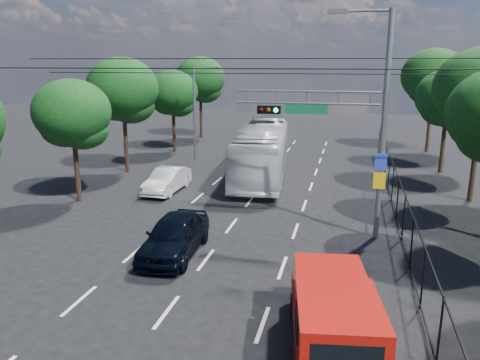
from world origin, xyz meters
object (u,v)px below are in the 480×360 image
(signal_mast, at_px, (354,117))
(navy_hatchback, at_px, (175,235))
(red_pickup, at_px, (333,316))
(white_van, at_px, (167,180))
(white_bus, at_px, (262,152))

(signal_mast, relative_size, navy_hatchback, 2.00)
(red_pickup, distance_m, navy_hatchback, 8.22)
(signal_mast, xyz_separation_m, navy_hatchback, (-6.64, -3.74, -4.44))
(navy_hatchback, relative_size, white_van, 1.12)
(red_pickup, bearing_deg, white_van, 126.40)
(navy_hatchback, distance_m, white_bus, 13.55)
(red_pickup, distance_m, white_bus, 19.45)
(navy_hatchback, height_order, white_van, navy_hatchback)
(white_bus, relative_size, white_van, 2.92)
(red_pickup, bearing_deg, white_bus, 106.24)
(white_bus, bearing_deg, white_van, -139.99)
(signal_mast, relative_size, white_bus, 0.77)
(navy_hatchback, relative_size, white_bus, 0.38)
(red_pickup, height_order, white_bus, white_bus)
(white_bus, height_order, white_van, white_bus)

